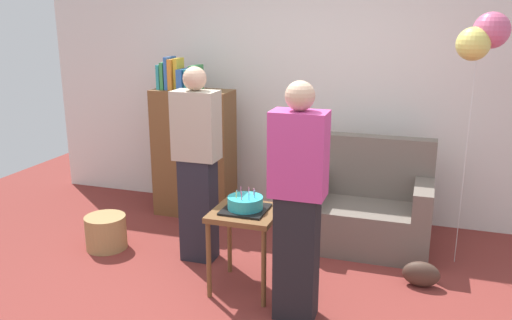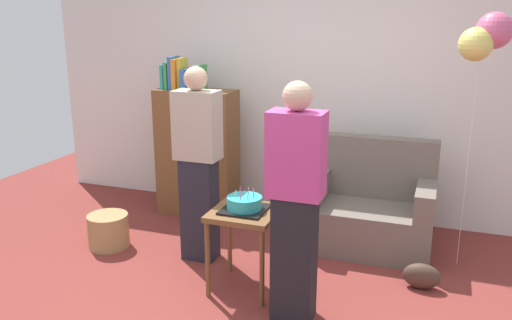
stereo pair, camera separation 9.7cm
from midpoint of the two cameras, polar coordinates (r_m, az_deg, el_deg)
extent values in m
plane|color=maroon|center=(3.94, -1.68, -15.46)|extent=(8.00, 8.00, 0.00)
cube|color=silver|center=(5.39, 5.73, 8.21)|extent=(6.00, 0.10, 2.70)
cube|color=#6B6056|center=(4.85, 11.16, -6.94)|extent=(1.10, 0.70, 0.40)
cube|color=#6B6056|center=(4.95, 11.86, -0.63)|extent=(1.10, 0.16, 0.56)
cube|color=#6B6056|center=(4.81, 5.80, -2.84)|extent=(0.16, 0.70, 0.24)
cube|color=#6B6056|center=(4.71, 17.05, -3.85)|extent=(0.16, 0.70, 0.24)
cube|color=brown|center=(5.43, -7.20, 0.70)|extent=(0.80, 0.36, 1.30)
cube|color=teal|center=(5.44, -10.60, 8.84)|extent=(0.03, 0.21, 0.24)
cube|color=#38934C|center=(5.42, -10.19, 8.96)|extent=(0.03, 0.22, 0.26)
cube|color=#3366B7|center=(5.39, -9.76, 9.24)|extent=(0.04, 0.21, 0.32)
cube|color=orange|center=(5.37, -9.32, 9.13)|extent=(0.04, 0.23, 0.30)
cube|color=gold|center=(5.35, -8.85, 9.18)|extent=(0.04, 0.17, 0.31)
cube|color=#3366B7|center=(5.33, -8.28, 8.62)|extent=(0.06, 0.25, 0.21)
cube|color=teal|center=(5.30, -7.64, 8.62)|extent=(0.05, 0.20, 0.21)
cube|color=#38934C|center=(5.27, -7.01, 8.79)|extent=(0.06, 0.24, 0.24)
cube|color=brown|center=(3.91, -1.88, -5.74)|extent=(0.48, 0.48, 0.04)
cylinder|color=brown|center=(3.93, -5.84, -10.71)|extent=(0.04, 0.04, 0.59)
cylinder|color=brown|center=(3.79, 0.10, -11.64)|extent=(0.04, 0.04, 0.59)
cylinder|color=brown|center=(4.28, -3.53, -8.38)|extent=(0.04, 0.04, 0.59)
cylinder|color=brown|center=(4.15, 1.93, -9.13)|extent=(0.04, 0.04, 0.59)
cube|color=black|center=(3.90, -1.88, -5.35)|extent=(0.32, 0.32, 0.02)
cylinder|color=#2DB2B7|center=(3.88, -1.89, -4.62)|extent=(0.26, 0.26, 0.09)
cylinder|color=#66B2E5|center=(3.83, -0.88, -3.70)|extent=(0.01, 0.01, 0.06)
cylinder|color=#EA668C|center=(3.88, -0.95, -3.46)|extent=(0.01, 0.01, 0.05)
cylinder|color=#EA668C|center=(3.92, -1.49, -3.30)|extent=(0.01, 0.01, 0.05)
cylinder|color=#EA668C|center=(3.92, -2.36, -3.27)|extent=(0.01, 0.01, 0.06)
cylinder|color=#66B2E5|center=(3.87, -2.81, -3.60)|extent=(0.01, 0.01, 0.05)
cylinder|color=#F2CC4C|center=(3.83, -2.87, -3.76)|extent=(0.01, 0.01, 0.05)
cylinder|color=#EA668C|center=(3.79, -2.31, -3.90)|extent=(0.01, 0.01, 0.06)
cylinder|color=#66B2E5|center=(3.79, -1.50, -4.00)|extent=(0.01, 0.01, 0.05)
cube|color=#23232D|center=(4.48, -6.82, -5.34)|extent=(0.28, 0.20, 0.88)
cube|color=#B2A893|center=(4.28, -7.13, 3.71)|extent=(0.36, 0.22, 0.56)
sphere|color=#D1A889|center=(4.22, -7.30, 8.70)|extent=(0.19, 0.19, 0.19)
cube|color=black|center=(3.62, 3.60, -10.47)|extent=(0.28, 0.20, 0.88)
cube|color=#C6428E|center=(3.37, 3.81, 0.60)|extent=(0.36, 0.22, 0.56)
sphere|color=#D1A889|center=(3.30, 3.92, 6.92)|extent=(0.19, 0.19, 0.19)
cylinder|color=#A88451|center=(4.94, -16.42, -7.48)|extent=(0.36, 0.36, 0.30)
ellipsoid|color=#473328|center=(4.32, 16.75, -11.70)|extent=(0.28, 0.14, 0.20)
cylinder|color=silver|center=(4.54, 21.07, -0.09)|extent=(0.00, 0.00, 1.77)
sphere|color=#D65B84|center=(4.37, 23.46, 12.71)|extent=(0.27, 0.27, 0.27)
sphere|color=#E5D666|center=(4.30, 21.78, 11.55)|extent=(0.25, 0.25, 0.25)
camera|label=1|loc=(0.05, -90.69, -0.19)|focal=37.09mm
camera|label=2|loc=(0.05, 89.31, 0.19)|focal=37.09mm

